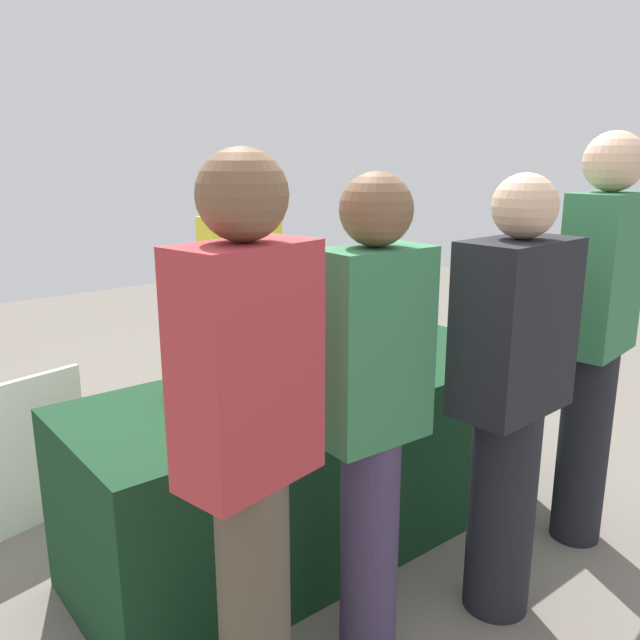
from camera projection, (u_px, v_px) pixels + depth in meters
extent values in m
plane|color=slate|center=(320.00, 535.00, 2.92)|extent=(12.00, 12.00, 0.00)
cube|color=#14381E|center=(320.00, 458.00, 2.83)|extent=(2.11, 0.79, 0.75)
cylinder|color=black|center=(173.00, 374.00, 2.45)|extent=(0.07, 0.07, 0.21)
cylinder|color=black|center=(171.00, 338.00, 2.42)|extent=(0.02, 0.02, 0.07)
cylinder|color=gold|center=(170.00, 327.00, 2.41)|extent=(0.03, 0.03, 0.02)
cylinder|color=silver|center=(173.00, 377.00, 2.46)|extent=(0.07, 0.07, 0.07)
cylinder|color=black|center=(203.00, 367.00, 2.52)|extent=(0.07, 0.07, 0.22)
cylinder|color=black|center=(202.00, 330.00, 2.48)|extent=(0.03, 0.03, 0.07)
cylinder|color=black|center=(201.00, 319.00, 2.47)|extent=(0.03, 0.03, 0.02)
cylinder|color=silver|center=(204.00, 370.00, 2.52)|extent=(0.07, 0.07, 0.08)
cylinder|color=black|center=(250.00, 354.00, 2.66)|extent=(0.07, 0.07, 0.24)
cylinder|color=black|center=(249.00, 316.00, 2.62)|extent=(0.03, 0.03, 0.09)
cylinder|color=gold|center=(249.00, 304.00, 2.61)|extent=(0.03, 0.03, 0.02)
cylinder|color=silver|center=(250.00, 357.00, 2.66)|extent=(0.07, 0.07, 0.08)
cylinder|color=black|center=(297.00, 350.00, 2.75)|extent=(0.08, 0.08, 0.22)
cylinder|color=black|center=(297.00, 316.00, 2.71)|extent=(0.03, 0.03, 0.08)
cylinder|color=gold|center=(296.00, 305.00, 2.70)|extent=(0.03, 0.03, 0.02)
cylinder|color=silver|center=(297.00, 353.00, 2.75)|extent=(0.08, 0.08, 0.08)
cylinder|color=black|center=(347.00, 333.00, 3.00)|extent=(0.07, 0.07, 0.23)
cylinder|color=black|center=(347.00, 301.00, 2.96)|extent=(0.02, 0.02, 0.08)
cylinder|color=black|center=(347.00, 291.00, 2.95)|extent=(0.03, 0.03, 0.02)
cylinder|color=silver|center=(347.00, 335.00, 3.00)|extent=(0.07, 0.07, 0.08)
cylinder|color=black|center=(393.00, 326.00, 3.13)|extent=(0.07, 0.07, 0.22)
cylinder|color=black|center=(393.00, 296.00, 3.09)|extent=(0.03, 0.03, 0.09)
cylinder|color=gold|center=(394.00, 285.00, 3.08)|extent=(0.03, 0.03, 0.02)
cylinder|color=silver|center=(392.00, 329.00, 3.13)|extent=(0.08, 0.08, 0.08)
cylinder|color=black|center=(415.00, 322.00, 3.23)|extent=(0.08, 0.08, 0.21)
cylinder|color=black|center=(416.00, 294.00, 3.19)|extent=(0.03, 0.03, 0.07)
cylinder|color=gold|center=(416.00, 285.00, 3.18)|extent=(0.03, 0.03, 0.02)
cylinder|color=silver|center=(414.00, 324.00, 3.23)|extent=(0.08, 0.08, 0.07)
cylinder|color=silver|center=(196.00, 419.00, 2.30)|extent=(0.07, 0.07, 0.00)
cylinder|color=silver|center=(196.00, 409.00, 2.29)|extent=(0.01, 0.01, 0.07)
sphere|color=silver|center=(195.00, 391.00, 2.27)|extent=(0.07, 0.07, 0.07)
sphere|color=#590C19|center=(195.00, 394.00, 2.28)|extent=(0.04, 0.04, 0.04)
cylinder|color=silver|center=(217.00, 415.00, 2.34)|extent=(0.06, 0.06, 0.00)
cylinder|color=silver|center=(216.00, 404.00, 2.33)|extent=(0.01, 0.01, 0.08)
sphere|color=silver|center=(216.00, 386.00, 2.31)|extent=(0.06, 0.06, 0.06)
cylinder|color=silver|center=(282.00, 402.00, 2.46)|extent=(0.07, 0.07, 0.00)
cylinder|color=silver|center=(282.00, 391.00, 2.45)|extent=(0.01, 0.01, 0.08)
sphere|color=silver|center=(282.00, 374.00, 2.43)|extent=(0.07, 0.07, 0.07)
sphere|color=#590C19|center=(282.00, 377.00, 2.44)|extent=(0.04, 0.04, 0.04)
cylinder|color=silver|center=(323.00, 393.00, 2.55)|extent=(0.06, 0.06, 0.00)
cylinder|color=silver|center=(323.00, 384.00, 2.54)|extent=(0.01, 0.01, 0.07)
sphere|color=silver|center=(323.00, 368.00, 2.52)|extent=(0.07, 0.07, 0.07)
sphere|color=#590C19|center=(323.00, 371.00, 2.53)|extent=(0.04, 0.04, 0.04)
cylinder|color=silver|center=(379.00, 377.00, 2.73)|extent=(0.06, 0.06, 0.00)
cylinder|color=silver|center=(379.00, 368.00, 2.72)|extent=(0.01, 0.01, 0.07)
sphere|color=silver|center=(379.00, 353.00, 2.71)|extent=(0.07, 0.07, 0.07)
sphere|color=#590C19|center=(379.00, 356.00, 2.71)|extent=(0.04, 0.04, 0.04)
cylinder|color=silver|center=(404.00, 370.00, 2.83)|extent=(0.06, 0.06, 0.00)
cylinder|color=silver|center=(404.00, 362.00, 2.82)|extent=(0.01, 0.01, 0.06)
sphere|color=silver|center=(405.00, 349.00, 2.80)|extent=(0.06, 0.06, 0.06)
cylinder|color=brown|center=(244.00, 413.00, 3.28)|extent=(0.20, 0.20, 0.79)
cube|color=yellow|center=(240.00, 278.00, 3.11)|extent=(0.37, 0.23, 0.59)
sphere|color=tan|center=(237.00, 193.00, 3.01)|extent=(0.21, 0.21, 0.21)
cylinder|color=brown|center=(254.00, 613.00, 1.82)|extent=(0.20, 0.20, 0.83)
cube|color=#B23338|center=(247.00, 366.00, 1.64)|extent=(0.40, 0.27, 0.62)
sphere|color=brown|center=(242.00, 195.00, 1.53)|extent=(0.23, 0.23, 0.23)
cylinder|color=#3F3351|center=(369.00, 550.00, 2.13)|extent=(0.19, 0.19, 0.80)
cube|color=#337247|center=(373.00, 346.00, 1.96)|extent=(0.36, 0.21, 0.60)
sphere|color=brown|center=(376.00, 210.00, 1.86)|extent=(0.22, 0.22, 0.22)
cylinder|color=black|center=(501.00, 510.00, 2.38)|extent=(0.24, 0.24, 0.80)
cube|color=black|center=(515.00, 327.00, 2.20)|extent=(0.45, 0.26, 0.60)
sphere|color=#D8AD8C|center=(525.00, 206.00, 2.10)|extent=(0.22, 0.22, 0.22)
cylinder|color=black|center=(583.00, 446.00, 2.81)|extent=(0.21, 0.21, 0.87)
cube|color=#337247|center=(602.00, 274.00, 2.63)|extent=(0.41, 0.27, 0.65)
sphere|color=#D8AD8C|center=(614.00, 161.00, 2.52)|extent=(0.24, 0.24, 0.24)
cube|color=white|center=(22.00, 456.00, 2.90)|extent=(0.60, 0.16, 0.71)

